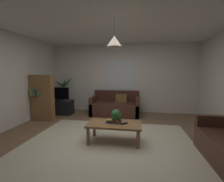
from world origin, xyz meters
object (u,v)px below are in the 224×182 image
book_on_table_1 (109,121)px  remote_on_table_0 (124,123)px  potted_plant_on_table (116,116)px  tv (59,94)px  couch_under_window (115,107)px  book_on_table_2 (110,120)px  bookshelf_corner (42,98)px  pendant_lamp (114,41)px  potted_palm_corner (64,95)px  coffee_table (114,126)px  tv_stand (60,107)px  book_on_table_0 (109,122)px

book_on_table_1 → remote_on_table_0: (0.31, -0.02, -0.02)m
potted_plant_on_table → tv: tv is taller
couch_under_window → book_on_table_2: bearing=-85.1°
couch_under_window → bookshelf_corner: bearing=-155.2°
tv → pendant_lamp: pendant_lamp is taller
potted_palm_corner → book_on_table_2: bearing=-47.3°
coffee_table → remote_on_table_0: bearing=0.1°
pendant_lamp → tv_stand: bearing=139.5°
tv_stand → book_on_table_0: bearing=-41.5°
coffee_table → couch_under_window: bearing=97.3°
coffee_table → remote_on_table_0: (0.21, 0.00, 0.07)m
couch_under_window → potted_palm_corner: 2.11m
tv → potted_palm_corner: 0.59m
potted_palm_corner → pendant_lamp: (2.34, -2.45, 1.49)m
book_on_table_0 → book_on_table_1: (0.00, 0.00, 0.02)m
book_on_table_1 → potted_plant_on_table: 0.19m
remote_on_table_0 → coffee_table: bearing=49.0°
remote_on_table_0 → tv: bearing=11.3°
book_on_table_1 → tv: bearing=138.8°
book_on_table_0 → tv_stand: size_ratio=0.17×
bookshelf_corner → coffee_table: bearing=-25.8°
potted_palm_corner → couch_under_window: bearing=-7.8°
couch_under_window → bookshelf_corner: bookshelf_corner is taller
book_on_table_0 → pendant_lamp: 1.67m
coffee_table → tv: 2.96m
potted_palm_corner → bookshelf_corner: 1.29m
book_on_table_2 → potted_palm_corner: potted_palm_corner is taller
book_on_table_1 → potted_plant_on_table: bearing=4.8°
tv_stand → tv: 0.48m
potted_plant_on_table → book_on_table_1: bearing=-175.2°
book_on_table_0 → tv_stand: tv_stand is taller
remote_on_table_0 → potted_plant_on_table: bearing=37.7°
book_on_table_0 → potted_palm_corner: (-2.24, 2.43, 0.18)m
tv → bookshelf_corner: bearing=-104.5°
coffee_table → tv: bearing=139.8°
couch_under_window → coffee_table: size_ratio=1.48×
couch_under_window → book_on_table_0: bearing=-85.3°
book_on_table_0 → pendant_lamp: (0.10, -0.02, 1.67)m
book_on_table_2 → potted_plant_on_table: 0.17m
book_on_table_2 → remote_on_table_0: 0.31m
tv_stand → tv: (0.00, -0.02, 0.48)m
tv → potted_palm_corner: size_ratio=0.54×
pendant_lamp → potted_plant_on_table: bearing=40.1°
remote_on_table_0 → tv_stand: 3.11m
tv_stand → coffee_table: bearing=-40.5°
couch_under_window → remote_on_table_0: bearing=-77.3°
book_on_table_0 → book_on_table_1: book_on_table_1 is taller
couch_under_window → tv: tv is taller
couch_under_window → pendant_lamp: size_ratio=3.06×
couch_under_window → coffee_table: couch_under_window is taller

